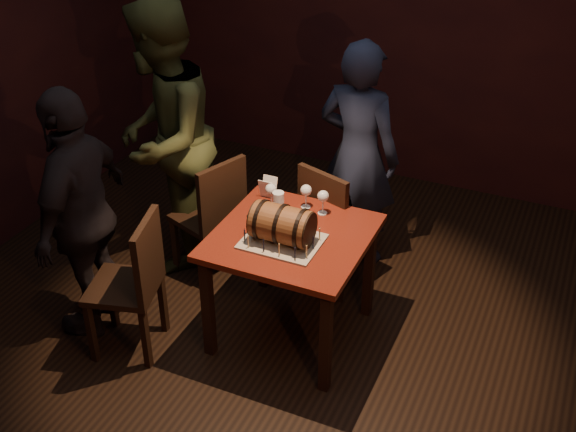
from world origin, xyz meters
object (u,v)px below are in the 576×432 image
at_px(chair_left_front, 135,279).
at_px(person_left_front, 82,214).
at_px(pub_table, 292,250).
at_px(person_back, 358,155).
at_px(barrel_cake, 282,224).
at_px(pint_of_ale, 278,203).
at_px(wine_glass_left, 271,190).
at_px(wine_glass_right, 323,197).
at_px(person_left_rear, 163,139).
at_px(chair_left_rear, 214,213).
at_px(wine_glass_mid, 306,191).
at_px(chair_back, 331,222).

relative_size(chair_left_front, person_left_front, 0.57).
relative_size(pub_table, person_back, 0.54).
bearing_deg(person_left_front, barrel_cake, 95.00).
distance_m(pint_of_ale, chair_left_front, 0.97).
relative_size(barrel_cake, pint_of_ale, 2.70).
bearing_deg(barrel_cake, wine_glass_left, 124.18).
xyz_separation_m(wine_glass_right, person_back, (-0.02, 0.70, -0.04)).
distance_m(wine_glass_left, chair_left_front, 0.99).
bearing_deg(person_left_rear, wine_glass_left, 63.15).
distance_m(pub_table, person_back, 1.02).
distance_m(barrel_cake, chair_left_front, 0.94).
bearing_deg(barrel_cake, chair_left_rear, 148.00).
height_order(barrel_cake, person_left_front, person_left_front).
bearing_deg(wine_glass_mid, chair_back, 71.55).
height_order(chair_left_rear, person_back, person_back).
relative_size(wine_glass_mid, person_left_rear, 0.08).
bearing_deg(wine_glass_mid, wine_glass_right, -11.41).
bearing_deg(person_left_rear, wine_glass_right, 68.72).
bearing_deg(person_left_rear, pub_table, 54.50).
bearing_deg(person_left_rear, chair_left_front, 6.17).
bearing_deg(pub_table, person_left_rear, 159.21).
distance_m(pint_of_ale, chair_left_rear, 0.66).
height_order(chair_back, chair_left_rear, same).
bearing_deg(pint_of_ale, wine_glass_left, 142.74).
height_order(wine_glass_right, person_left_front, person_left_front).
bearing_deg(wine_glass_left, pub_table, -44.27).
bearing_deg(wine_glass_left, barrel_cake, -55.82).
relative_size(person_left_rear, person_left_front, 1.18).
height_order(wine_glass_left, person_left_front, person_left_front).
relative_size(pub_table, wine_glass_mid, 5.59).
bearing_deg(pint_of_ale, chair_left_rear, 163.70).
xyz_separation_m(wine_glass_left, pint_of_ale, (0.08, -0.06, -0.05)).
distance_m(pub_table, chair_left_front, 0.95).
xyz_separation_m(pint_of_ale, chair_left_rear, (-0.56, 0.16, -0.30)).
bearing_deg(pub_table, person_left_front, -161.30).
distance_m(barrel_cake, person_left_front, 1.22).
height_order(pub_table, chair_left_front, chair_left_front).
height_order(wine_glass_mid, pint_of_ale, wine_glass_mid).
xyz_separation_m(person_back, person_left_front, (-1.26, -1.40, -0.01)).
bearing_deg(pint_of_ale, chair_left_front, -132.16).
bearing_deg(pub_table, wine_glass_right, 75.01).
bearing_deg(chair_left_front, barrel_cake, 27.48).
height_order(chair_left_front, person_left_front, person_left_front).
xyz_separation_m(pint_of_ale, person_back, (0.23, 0.81, 0.00)).
xyz_separation_m(wine_glass_right, pint_of_ale, (-0.25, -0.11, -0.05)).
distance_m(barrel_cake, chair_left_rear, 0.92).
relative_size(barrel_cake, person_left_front, 0.25).
bearing_deg(chair_left_front, wine_glass_left, 53.93).
height_order(pint_of_ale, person_left_rear, person_left_rear).
xyz_separation_m(barrel_cake, chair_left_rear, (-0.72, 0.45, -0.35)).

